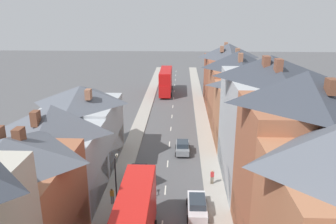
% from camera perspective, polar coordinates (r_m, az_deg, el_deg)
% --- Properties ---
extents(pavement_left, '(2.20, 104.00, 0.14)m').
position_cam_1_polar(pavement_left, '(53.39, -4.91, -2.01)').
color(pavement_left, '#A8A399').
rests_on(pavement_left, ground).
extents(pavement_right, '(2.20, 104.00, 0.14)m').
position_cam_1_polar(pavement_right, '(53.10, 6.08, -2.16)').
color(pavement_right, '#A8A399').
rests_on(pavement_right, ground).
extents(centre_line_dashes, '(0.14, 97.80, 0.01)m').
position_cam_1_polar(centre_line_dashes, '(51.15, 0.50, -2.93)').
color(centre_line_dashes, silver).
rests_on(centre_line_dashes, ground).
extents(terrace_row_left, '(8.00, 42.31, 13.94)m').
position_cam_1_polar(terrace_row_left, '(25.93, -25.56, -13.56)').
color(terrace_row_left, brown).
rests_on(terrace_row_left, ground).
extents(terrace_row_right, '(8.00, 67.96, 13.96)m').
position_cam_1_polar(terrace_row_right, '(35.38, 16.42, -2.49)').
color(terrace_row_right, '#935138').
rests_on(terrace_row_right, ground).
extents(double_decker_bus_mid_street, '(2.74, 10.80, 5.30)m').
position_cam_1_polar(double_decker_bus_mid_street, '(71.36, -0.39, 5.43)').
color(double_decker_bus_mid_street, red).
rests_on(double_decker_bus_mid_street, ground).
extents(car_near_blue, '(1.90, 4.31, 1.66)m').
position_cam_1_polar(car_near_blue, '(31.19, 5.09, -15.91)').
color(car_near_blue, silver).
rests_on(car_near_blue, ground).
extents(car_near_silver, '(1.90, 4.34, 1.70)m').
position_cam_1_polar(car_near_silver, '(36.08, -5.37, -10.85)').
color(car_near_silver, black).
rests_on(car_near_silver, ground).
extents(car_parked_left_a, '(1.90, 3.81, 1.65)m').
position_cam_1_polar(car_parked_left_a, '(42.65, 2.55, -6.12)').
color(car_parked_left_a, gray).
rests_on(car_parked_left_a, ground).
extents(pedestrian_mid_left, '(0.36, 0.22, 1.61)m').
position_cam_1_polar(pedestrian_mid_left, '(32.57, -9.72, -14.10)').
color(pedestrian_mid_left, gray).
rests_on(pedestrian_mid_left, pavement_left).
extents(pedestrian_mid_right, '(0.36, 0.22, 1.61)m').
position_cam_1_polar(pedestrian_mid_right, '(35.62, 7.69, -11.02)').
color(pedestrian_mid_right, brown).
rests_on(pedestrian_mid_right, pavement_right).
extents(street_lamp, '(0.20, 1.12, 5.50)m').
position_cam_1_polar(street_lamp, '(30.47, -9.02, -11.64)').
color(street_lamp, black).
rests_on(street_lamp, ground).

